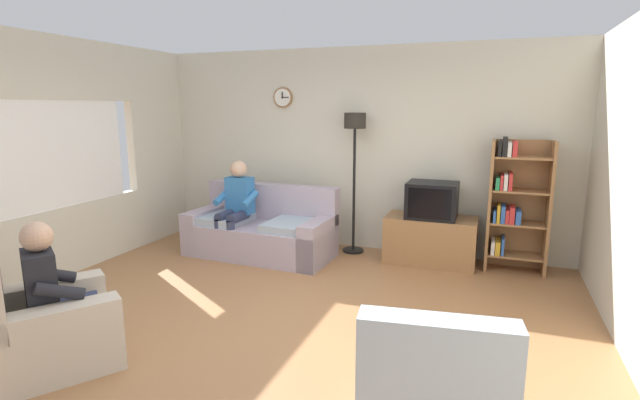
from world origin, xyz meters
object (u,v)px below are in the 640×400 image
(tv_stand, at_px, (430,240))
(person_on_couch, at_px, (236,203))
(armchair_near_window, at_px, (47,329))
(armchair_near_bookshelf, at_px, (433,392))
(person_in_left_armchair, at_px, (56,287))
(couch, at_px, (261,232))
(floor_lamp, at_px, (355,144))
(tv, at_px, (432,200))
(bookshelf, at_px, (514,203))

(tv_stand, bearing_deg, person_on_couch, -167.12)
(armchair_near_window, xyz_separation_m, armchair_near_bookshelf, (2.81, 0.20, 0.00))
(person_on_couch, relative_size, person_in_left_armchair, 1.11)
(couch, height_order, floor_lamp, floor_lamp)
(tv_stand, bearing_deg, armchair_near_window, -124.62)
(tv, relative_size, person_on_couch, 0.48)
(bookshelf, bearing_deg, tv_stand, -175.59)
(tv, relative_size, armchair_near_bookshelf, 0.61)
(couch, height_order, person_in_left_armchair, person_in_left_armchair)
(couch, height_order, tv, tv)
(floor_lamp, distance_m, armchair_near_window, 3.96)
(couch, relative_size, tv_stand, 1.76)
(couch, relative_size, armchair_near_bookshelf, 1.98)
(person_in_left_armchair, bearing_deg, armchair_near_window, -124.63)
(couch, bearing_deg, tv, 11.22)
(tv_stand, xyz_separation_m, floor_lamp, (-1.03, 0.10, 1.16))
(armchair_near_window, height_order, person_in_left_armchair, person_in_left_armchair)
(tv_stand, bearing_deg, bookshelf, 4.41)
(couch, bearing_deg, armchair_near_bookshelf, -47.47)
(couch, distance_m, person_in_left_armchair, 2.94)
(person_in_left_armchair, bearing_deg, couch, 86.10)
(armchair_near_window, relative_size, person_in_left_armchair, 1.05)
(tv_stand, xyz_separation_m, armchair_near_bookshelf, (0.44, -3.24, -0.00))
(couch, bearing_deg, tv_stand, 11.85)
(bookshelf, distance_m, armchair_near_bookshelf, 3.39)
(person_in_left_armchair, bearing_deg, floor_lamp, 69.49)
(floor_lamp, distance_m, armchair_near_bookshelf, 3.83)
(armchair_near_window, bearing_deg, person_in_left_armchair, 55.37)
(tv_stand, distance_m, armchair_near_bookshelf, 3.27)
(armchair_near_window, bearing_deg, bookshelf, 46.70)
(floor_lamp, xyz_separation_m, armchair_near_bookshelf, (1.46, -3.34, -1.16))
(armchair_near_window, bearing_deg, couch, 85.23)
(tv, distance_m, armchair_near_window, 4.19)
(bookshelf, xyz_separation_m, armchair_near_bookshelf, (-0.50, -3.31, -0.52))
(bookshelf, height_order, floor_lamp, floor_lamp)
(bookshelf, distance_m, person_in_left_armchair, 4.75)
(armchair_near_bookshelf, bearing_deg, floor_lamp, 113.68)
(couch, xyz_separation_m, tv, (2.13, 0.42, 0.49))
(bookshelf, relative_size, floor_lamp, 0.86)
(tv, bearing_deg, tv_stand, 90.00)
(bookshelf, relative_size, person_on_couch, 1.28)
(floor_lamp, bearing_deg, person_in_left_armchair, -110.51)
(floor_lamp, distance_m, person_on_couch, 1.72)
(tv_stand, xyz_separation_m, armchair_near_window, (-2.38, -3.44, -0.00))
(bookshelf, bearing_deg, couch, -170.39)
(armchair_near_bookshelf, height_order, person_on_couch, person_on_couch)
(floor_lamp, bearing_deg, tv, -6.84)
(couch, distance_m, armchair_near_window, 3.01)
(person_on_couch, height_order, person_in_left_armchair, person_on_couch)
(armchair_near_window, bearing_deg, floor_lamp, 69.16)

